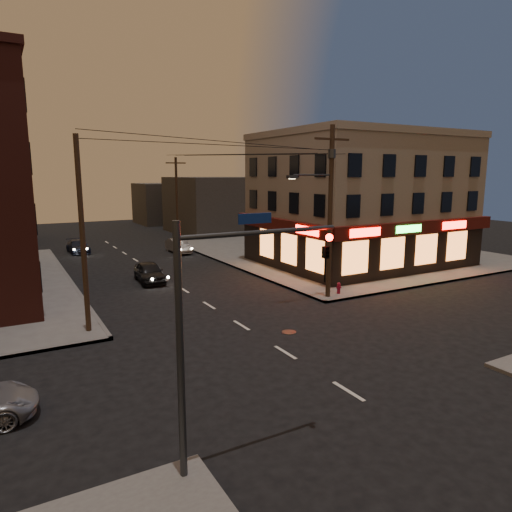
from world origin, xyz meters
TOP-DOWN VIEW (x-y plane):
  - ground at (0.00, 0.00)m, footprint 120.00×120.00m
  - sidewalk_ne at (18.00, 19.00)m, footprint 24.00×28.00m
  - pizza_building at (15.93, 13.43)m, footprint 15.85×12.85m
  - bg_building_ne_a at (14.00, 38.00)m, footprint 10.00×12.00m
  - bg_building_ne_b at (12.00, 52.00)m, footprint 8.00×8.00m
  - utility_pole_main at (6.68, 5.80)m, footprint 4.20×0.44m
  - utility_pole_far at (6.80, 32.00)m, footprint 0.26×0.26m
  - utility_pole_west at (-6.80, 6.50)m, footprint 0.24×0.24m
  - traffic_signal at (-5.57, -5.60)m, footprint 4.49×0.32m
  - sedan_near at (-1.28, 15.32)m, footprint 1.94×4.20m
  - sedan_mid at (4.58, 25.71)m, footprint 1.46×4.11m
  - sedan_far at (-3.76, 30.39)m, footprint 1.84×4.21m
  - fire_hydrant at (7.80, 6.00)m, footprint 0.32×0.32m

SIDE VIEW (x-z plane):
  - ground at x=0.00m, z-range 0.00..0.00m
  - sidewalk_ne at x=18.00m, z-range 0.00..0.15m
  - fire_hydrant at x=7.80m, z-range 0.18..0.88m
  - sedan_far at x=-3.76m, z-range 0.00..1.20m
  - sedan_mid at x=4.58m, z-range 0.00..1.35m
  - sedan_near at x=-1.28m, z-range 0.00..1.40m
  - bg_building_ne_b at x=12.00m, z-range 0.00..6.00m
  - bg_building_ne_a at x=14.00m, z-range 0.00..7.00m
  - traffic_signal at x=-5.57m, z-range 0.92..7.39m
  - utility_pole_far at x=6.80m, z-range 0.15..9.15m
  - utility_pole_west at x=-6.80m, z-range 0.15..9.15m
  - pizza_building at x=15.93m, z-range 0.10..10.60m
  - utility_pole_main at x=6.68m, z-range 0.76..10.76m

